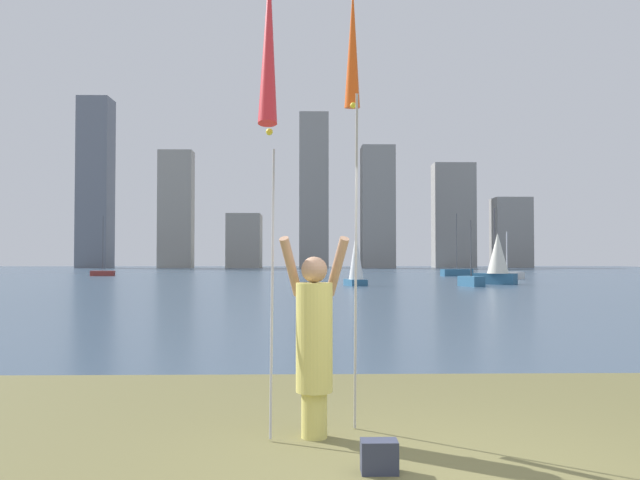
# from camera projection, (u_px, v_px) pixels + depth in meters

# --- Properties ---
(ground) EXTENTS (120.00, 138.00, 0.12)m
(ground) POSITION_uv_depth(u_px,v_px,m) (319.00, 277.00, 55.59)
(ground) COLOR brown
(person) EXTENTS (0.68, 0.50, 1.85)m
(person) POSITION_uv_depth(u_px,v_px,m) (314.00, 338.00, 5.93)
(person) COLOR #D8CC66
(person) RESTS_ON ground
(kite_flag_left) EXTENTS (0.16, 1.14, 4.26)m
(kite_flag_left) POSITION_uv_depth(u_px,v_px,m) (269.00, 50.00, 5.49)
(kite_flag_left) COLOR #B2B2B7
(kite_flag_left) RESTS_ON ground
(kite_flag_right) EXTENTS (0.16, 0.71, 4.41)m
(kite_flag_right) POSITION_uv_depth(u_px,v_px,m) (353.00, 58.00, 6.51)
(kite_flag_right) COLOR #B2B2B7
(kite_flag_right) RESTS_ON ground
(bag) EXTENTS (0.28, 0.18, 0.25)m
(bag) POSITION_uv_depth(u_px,v_px,m) (379.00, 456.00, 4.93)
(bag) COLOR #33384C
(bag) RESTS_ON ground
(sailboat_0) EXTENTS (2.11, 0.88, 5.48)m
(sailboat_0) POSITION_uv_depth(u_px,v_px,m) (103.00, 273.00, 58.34)
(sailboat_0) COLOR maroon
(sailboat_0) RESTS_ON ground
(sailboat_2) EXTENTS (1.34, 1.90, 4.21)m
(sailboat_2) POSITION_uv_depth(u_px,v_px,m) (356.00, 261.00, 37.99)
(sailboat_2) COLOR #2D6084
(sailboat_2) RESTS_ON ground
(sailboat_3) EXTENTS (1.23, 1.94, 3.82)m
(sailboat_3) POSITION_uv_depth(u_px,v_px,m) (471.00, 281.00, 37.00)
(sailboat_3) COLOR #2D6084
(sailboat_3) RESTS_ON ground
(sailboat_4) EXTENTS (3.03, 2.41, 3.64)m
(sailboat_4) POSITION_uv_depth(u_px,v_px,m) (507.00, 275.00, 49.11)
(sailboat_4) COLOR silver
(sailboat_4) RESTS_ON ground
(sailboat_5) EXTENTS (3.04, 1.67, 5.64)m
(sailboat_5) POSITION_uv_depth(u_px,v_px,m) (457.00, 272.00, 57.80)
(sailboat_5) COLOR #2D6084
(sailboat_5) RESTS_ON ground
(sailboat_8) EXTENTS (2.51, 2.25, 4.72)m
(sailboat_8) POSITION_uv_depth(u_px,v_px,m) (497.00, 259.00, 39.90)
(sailboat_8) COLOR #2D6084
(sailboat_8) RESTS_ON ground
(skyline_tower_0) EXTENTS (4.97, 4.71, 27.36)m
(skyline_tower_0) POSITION_uv_depth(u_px,v_px,m) (96.00, 183.00, 103.69)
(skyline_tower_0) COLOR slate
(skyline_tower_0) RESTS_ON ground
(skyline_tower_1) EXTENTS (5.44, 3.37, 19.04)m
(skyline_tower_1) POSITION_uv_depth(u_px,v_px,m) (176.00, 209.00, 104.72)
(skyline_tower_1) COLOR gray
(skyline_tower_1) RESTS_ON ground
(skyline_tower_2) EXTENTS (5.41, 6.64, 8.72)m
(skyline_tower_2) POSITION_uv_depth(u_px,v_px,m) (244.00, 241.00, 104.94)
(skyline_tower_2) COLOR gray
(skyline_tower_2) RESTS_ON ground
(skyline_tower_3) EXTENTS (4.68, 7.51, 25.02)m
(skyline_tower_3) POSITION_uv_depth(u_px,v_px,m) (314.00, 192.00, 106.10)
(skyline_tower_3) COLOR gray
(skyline_tower_3) RESTS_ON ground
(skyline_tower_4) EXTENTS (5.20, 4.61, 19.35)m
(skyline_tower_4) POSITION_uv_depth(u_px,v_px,m) (378.00, 207.00, 102.48)
(skyline_tower_4) COLOR gray
(skyline_tower_4) RESTS_ON ground
(skyline_tower_5) EXTENTS (6.91, 3.67, 17.49)m
(skyline_tower_5) POSITION_uv_depth(u_px,v_px,m) (454.00, 215.00, 108.28)
(skyline_tower_5) COLOR gray
(skyline_tower_5) RESTS_ON ground
(skyline_tower_6) EXTENTS (5.98, 4.88, 11.60)m
(skyline_tower_6) POSITION_uv_depth(u_px,v_px,m) (511.00, 233.00, 107.33)
(skyline_tower_6) COLOR gray
(skyline_tower_6) RESTS_ON ground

